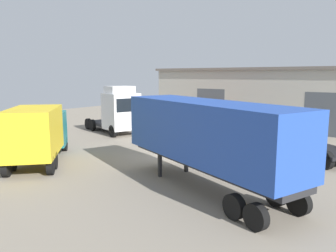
{
  "coord_description": "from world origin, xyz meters",
  "views": [
    {
      "loc": [
        11.93,
        -14.68,
        5.01
      ],
      "look_at": [
        -1.61,
        2.32,
        1.6
      ],
      "focal_mm": 35.0,
      "sensor_mm": 36.0,
      "label": 1
    }
  ],
  "objects_px": {
    "flatbed_truck_grey": "(284,129)",
    "container_trailer_green": "(207,134)",
    "box_truck_teal": "(38,132)",
    "traffic_cone": "(204,149)",
    "tractor_unit_white": "(119,112)",
    "flatbed_truck_blue": "(201,123)"
  },
  "relations": [
    {
      "from": "flatbed_truck_grey",
      "to": "container_trailer_green",
      "type": "bearing_deg",
      "value": 126.25
    },
    {
      "from": "container_trailer_green",
      "to": "box_truck_teal",
      "type": "height_order",
      "value": "container_trailer_green"
    },
    {
      "from": "box_truck_teal",
      "to": "traffic_cone",
      "type": "height_order",
      "value": "box_truck_teal"
    },
    {
      "from": "tractor_unit_white",
      "to": "box_truck_teal",
      "type": "distance_m",
      "value": 9.77
    },
    {
      "from": "tractor_unit_white",
      "to": "flatbed_truck_blue",
      "type": "bearing_deg",
      "value": 35.5
    },
    {
      "from": "flatbed_truck_grey",
      "to": "box_truck_teal",
      "type": "distance_m",
      "value": 15.91
    },
    {
      "from": "container_trailer_green",
      "to": "flatbed_truck_grey",
      "type": "xyz_separation_m",
      "value": [
        -0.24,
        10.44,
        -1.21
      ]
    },
    {
      "from": "tractor_unit_white",
      "to": "box_truck_teal",
      "type": "xyz_separation_m",
      "value": [
        3.2,
        -9.23,
        -0.12
      ]
    },
    {
      "from": "box_truck_teal",
      "to": "flatbed_truck_blue",
      "type": "height_order",
      "value": "box_truck_teal"
    },
    {
      "from": "flatbed_truck_grey",
      "to": "traffic_cone",
      "type": "xyz_separation_m",
      "value": [
        -3.45,
        -4.79,
        -1.04
      ]
    },
    {
      "from": "box_truck_teal",
      "to": "traffic_cone",
      "type": "distance_m",
      "value": 10.12
    },
    {
      "from": "flatbed_truck_blue",
      "to": "traffic_cone",
      "type": "relative_size",
      "value": 13.53
    },
    {
      "from": "tractor_unit_white",
      "to": "container_trailer_green",
      "type": "bearing_deg",
      "value": -13.28
    },
    {
      "from": "flatbed_truck_grey",
      "to": "traffic_cone",
      "type": "distance_m",
      "value": 5.99
    },
    {
      "from": "flatbed_truck_grey",
      "to": "flatbed_truck_blue",
      "type": "bearing_deg",
      "value": 43.36
    },
    {
      "from": "box_truck_teal",
      "to": "flatbed_truck_grey",
      "type": "bearing_deg",
      "value": -85.96
    },
    {
      "from": "container_trailer_green",
      "to": "flatbed_truck_blue",
      "type": "height_order",
      "value": "container_trailer_green"
    },
    {
      "from": "container_trailer_green",
      "to": "box_truck_teal",
      "type": "distance_m",
      "value": 10.15
    },
    {
      "from": "container_trailer_green",
      "to": "flatbed_truck_blue",
      "type": "relative_size",
      "value": 1.32
    },
    {
      "from": "container_trailer_green",
      "to": "traffic_cone",
      "type": "height_order",
      "value": "container_trailer_green"
    },
    {
      "from": "flatbed_truck_grey",
      "to": "box_truck_teal",
      "type": "relative_size",
      "value": 1.22
    },
    {
      "from": "box_truck_teal",
      "to": "traffic_cone",
      "type": "xyz_separation_m",
      "value": [
        6.19,
        7.85,
        -1.56
      ]
    }
  ]
}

